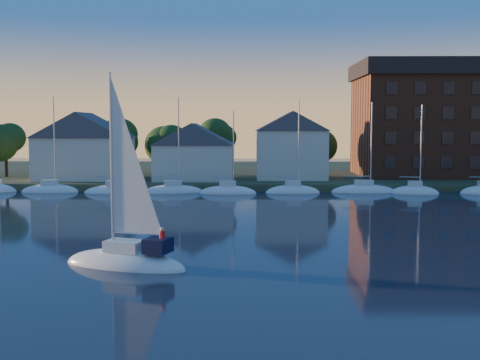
{
  "coord_description": "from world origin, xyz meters",
  "views": [
    {
      "loc": [
        1.82,
        -28.78,
        8.86
      ],
      "look_at": [
        1.08,
        22.0,
        4.18
      ],
      "focal_mm": 45.0,
      "sensor_mm": 36.0,
      "label": 1
    }
  ],
  "objects_px": {
    "clubhouse_west": "(84,145)",
    "clubhouse_east": "(291,144)",
    "condo_block": "(457,119)",
    "clubhouse_centre": "(194,151)",
    "hero_sailboat": "(127,258)"
  },
  "relations": [
    {
      "from": "clubhouse_west",
      "to": "condo_block",
      "type": "distance_m",
      "value": 56.56
    },
    {
      "from": "clubhouse_west",
      "to": "condo_block",
      "type": "bearing_deg",
      "value": 7.07
    },
    {
      "from": "clubhouse_centre",
      "to": "clubhouse_west",
      "type": "bearing_deg",
      "value": 176.42
    },
    {
      "from": "clubhouse_centre",
      "to": "clubhouse_east",
      "type": "bearing_deg",
      "value": 8.13
    },
    {
      "from": "clubhouse_centre",
      "to": "condo_block",
      "type": "height_order",
      "value": "condo_block"
    },
    {
      "from": "clubhouse_centre",
      "to": "clubhouse_east",
      "type": "xyz_separation_m",
      "value": [
        14.0,
        2.0,
        0.87
      ]
    },
    {
      "from": "clubhouse_west",
      "to": "clubhouse_east",
      "type": "xyz_separation_m",
      "value": [
        30.0,
        1.0,
        0.07
      ]
    },
    {
      "from": "clubhouse_centre",
      "to": "hero_sailboat",
      "type": "bearing_deg",
      "value": -89.77
    },
    {
      "from": "clubhouse_west",
      "to": "clubhouse_centre",
      "type": "xyz_separation_m",
      "value": [
        16.0,
        -1.0,
        -0.8
      ]
    },
    {
      "from": "hero_sailboat",
      "to": "clubhouse_west",
      "type": "bearing_deg",
      "value": -52.8
    },
    {
      "from": "clubhouse_west",
      "to": "clubhouse_east",
      "type": "relative_size",
      "value": 1.3
    },
    {
      "from": "clubhouse_west",
      "to": "clubhouse_centre",
      "type": "distance_m",
      "value": 16.05
    },
    {
      "from": "clubhouse_centre",
      "to": "clubhouse_east",
      "type": "relative_size",
      "value": 1.1
    },
    {
      "from": "clubhouse_centre",
      "to": "condo_block",
      "type": "distance_m",
      "value": 41.05
    },
    {
      "from": "clubhouse_east",
      "to": "clubhouse_centre",
      "type": "bearing_deg",
      "value": -171.87
    }
  ]
}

